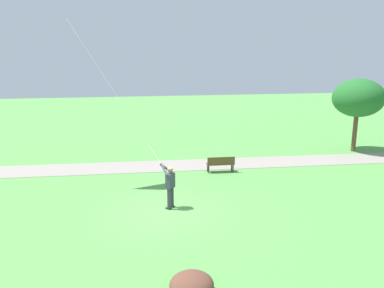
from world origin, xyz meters
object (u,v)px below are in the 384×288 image
(tree_lakeside_near, at_px, (358,98))
(lakeside_shrub, at_px, (192,285))
(person_kite_flyer, at_px, (170,183))
(park_bench_near_walkway, at_px, (221,163))

(tree_lakeside_near, distance_m, lakeside_shrub, 19.29)
(person_kite_flyer, distance_m, park_bench_near_walkway, 5.57)
(person_kite_flyer, height_order, park_bench_near_walkway, person_kite_flyer)
(person_kite_flyer, xyz_separation_m, lakeside_shrub, (5.56, -0.47, -0.76))
(lakeside_shrub, bearing_deg, park_bench_near_walkway, 157.76)
(tree_lakeside_near, relative_size, lakeside_shrub, 4.42)
(person_kite_flyer, distance_m, tree_lakeside_near, 15.72)
(person_kite_flyer, height_order, lakeside_shrub, person_kite_flyer)
(tree_lakeside_near, bearing_deg, park_bench_near_walkway, -75.94)
(tree_lakeside_near, bearing_deg, lakeside_shrub, -49.20)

